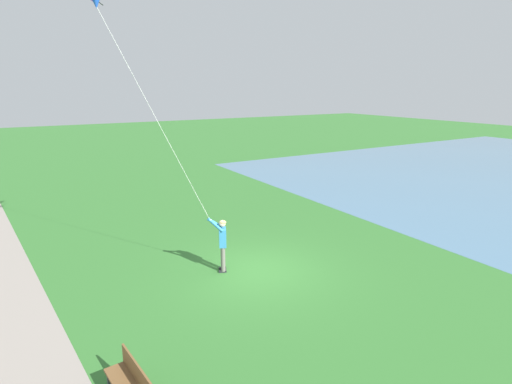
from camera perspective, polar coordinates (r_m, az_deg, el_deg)
The scene contains 4 objects.
ground_plane at distance 13.64m, azimuth 0.21°, elevation -10.90°, with size 120.00×120.00×0.00m, color #33702D.
walkway_path at distance 10.38m, azimuth -30.18°, elevation -21.91°, with size 2.40×32.00×0.02m, color gray.
person_kite_flyer at distance 13.30m, azimuth -4.75°, elevation -6.72°, with size 0.63×0.50×1.83m.
park_bench_near_walkway at distance 8.70m, azimuth -16.85°, elevation -23.98°, with size 0.59×1.54×0.88m.
Camera 1 is at (6.34, 10.57, 5.83)m, focal length 28.85 mm.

